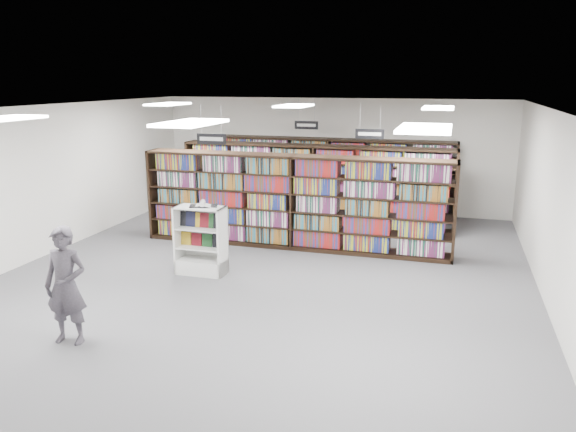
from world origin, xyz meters
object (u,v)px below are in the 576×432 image
(open_book, at_px, (203,204))
(shopper, at_px, (66,286))
(bookshelf_row_near, at_px, (294,202))
(endcap_display, at_px, (202,250))

(open_book, distance_m, shopper, 3.41)
(shopper, bearing_deg, bookshelf_row_near, 65.07)
(endcap_display, xyz_separation_m, shopper, (-0.57, -3.29, 0.40))
(bookshelf_row_near, relative_size, open_book, 11.61)
(bookshelf_row_near, bearing_deg, endcap_display, -120.00)
(bookshelf_row_near, distance_m, shopper, 5.76)
(bookshelf_row_near, bearing_deg, open_book, -119.32)
(open_book, height_order, shopper, shopper)
(bookshelf_row_near, relative_size, shopper, 4.05)
(open_book, bearing_deg, bookshelf_row_near, 39.81)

